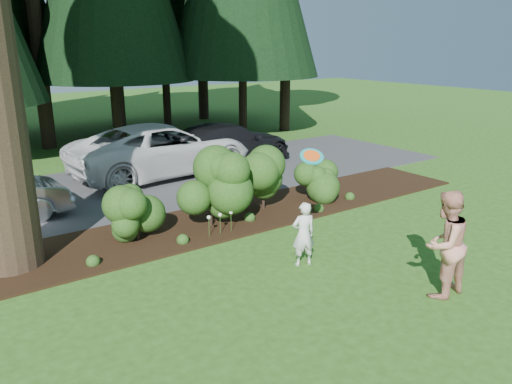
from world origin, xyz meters
TOP-DOWN VIEW (x-y plane):
  - ground at (0.00, 0.00)m, footprint 80.00×80.00m
  - mulch_bed at (0.00, 3.25)m, footprint 16.00×2.50m
  - driveway at (0.00, 7.50)m, footprint 22.00×6.00m
  - shrub_row at (0.77, 3.14)m, footprint 6.53×1.60m
  - lily_cluster at (-0.30, 2.40)m, footprint 0.69×0.09m
  - car_white_suv at (1.04, 8.29)m, footprint 6.46×3.42m
  - car_dark_suv at (3.55, 8.25)m, footprint 5.49×2.80m
  - child at (0.25, 0.09)m, footprint 0.55×0.44m
  - adult at (1.44, -2.28)m, footprint 0.96×0.75m
  - frisbee at (0.54, 0.24)m, footprint 0.52×0.44m

SIDE VIEW (x-z plane):
  - ground at x=0.00m, z-range 0.00..0.00m
  - driveway at x=0.00m, z-range 0.00..0.03m
  - mulch_bed at x=0.00m, z-range 0.00..0.05m
  - lily_cluster at x=-0.30m, z-range 0.21..0.78m
  - child at x=0.25m, z-range 0.00..1.33m
  - car_dark_suv at x=3.55m, z-range 0.03..1.55m
  - shrub_row at x=0.77m, z-range 0.00..1.61m
  - car_white_suv at x=1.04m, z-range 0.03..1.76m
  - adult at x=1.44m, z-range 0.00..1.94m
  - frisbee at x=0.54m, z-range 2.02..2.36m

